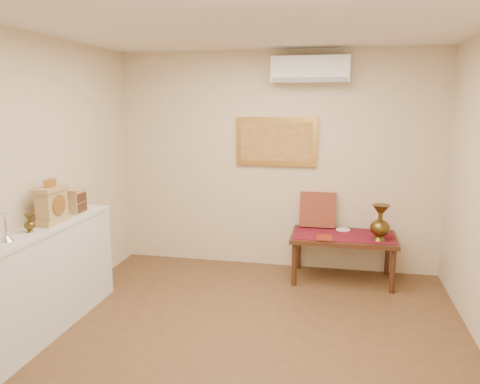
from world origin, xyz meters
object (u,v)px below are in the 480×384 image
(brass_urn_tall, at_px, (380,219))
(mantel_clock, at_px, (52,204))
(wooden_chest, at_px, (75,201))
(low_table, at_px, (343,240))
(display_ledge, at_px, (41,281))

(brass_urn_tall, distance_m, mantel_clock, 3.41)
(wooden_chest, distance_m, low_table, 3.01)
(mantel_clock, distance_m, wooden_chest, 0.42)
(display_ledge, relative_size, wooden_chest, 8.28)
(low_table, bearing_deg, brass_urn_tall, -21.48)
(brass_urn_tall, xyz_separation_m, mantel_clock, (-3.04, -1.51, 0.35))
(mantel_clock, xyz_separation_m, wooden_chest, (-0.02, 0.41, -0.05))
(display_ledge, bearing_deg, low_table, 35.10)
(brass_urn_tall, xyz_separation_m, display_ledge, (-3.06, -1.73, -0.31))
(mantel_clock, height_order, wooden_chest, mantel_clock)
(low_table, bearing_deg, wooden_chest, -154.87)
(mantel_clock, bearing_deg, wooden_chest, 92.26)
(brass_urn_tall, relative_size, mantel_clock, 1.20)
(display_ledge, xyz_separation_m, wooden_chest, (0.01, 0.63, 0.61))
(mantel_clock, height_order, low_table, mantel_clock)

